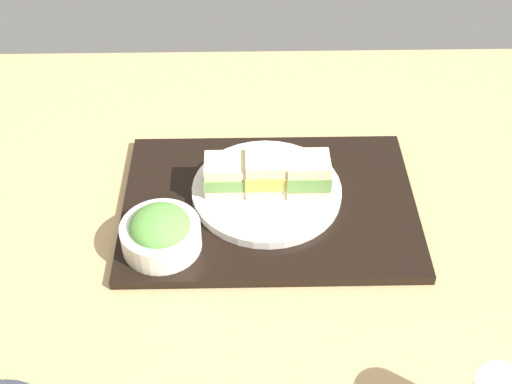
# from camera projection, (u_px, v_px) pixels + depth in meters

# --- Properties ---
(ground_plane) EXTENTS (1.40, 1.00, 0.03)m
(ground_plane) POSITION_uv_depth(u_px,v_px,m) (302.00, 240.00, 0.98)
(ground_plane) COLOR tan
(serving_tray) EXTENTS (0.44, 0.30, 0.01)m
(serving_tray) POSITION_uv_depth(u_px,v_px,m) (269.00, 205.00, 1.00)
(serving_tray) COLOR black
(serving_tray) RESTS_ON ground_plane
(sandwich_plate) EXTENTS (0.22, 0.22, 0.01)m
(sandwich_plate) POSITION_uv_depth(u_px,v_px,m) (267.00, 191.00, 1.00)
(sandwich_plate) COLOR silver
(sandwich_plate) RESTS_ON serving_tray
(sandwich_near) EXTENTS (0.07, 0.06, 0.06)m
(sandwich_near) POSITION_uv_depth(u_px,v_px,m) (308.00, 174.00, 0.98)
(sandwich_near) COLOR beige
(sandwich_near) RESTS_ON sandwich_plate
(sandwich_middle) EXTENTS (0.07, 0.06, 0.06)m
(sandwich_middle) POSITION_uv_depth(u_px,v_px,m) (267.00, 173.00, 0.98)
(sandwich_middle) COLOR beige
(sandwich_middle) RESTS_ON sandwich_plate
(sandwich_far) EXTENTS (0.07, 0.06, 0.05)m
(sandwich_far) POSITION_uv_depth(u_px,v_px,m) (226.00, 174.00, 0.98)
(sandwich_far) COLOR beige
(sandwich_far) RESTS_ON sandwich_plate
(salad_bowl) EXTENTS (0.11, 0.11, 0.06)m
(salad_bowl) POSITION_uv_depth(u_px,v_px,m) (161.00, 232.00, 0.91)
(salad_bowl) COLOR silver
(salad_bowl) RESTS_ON serving_tray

